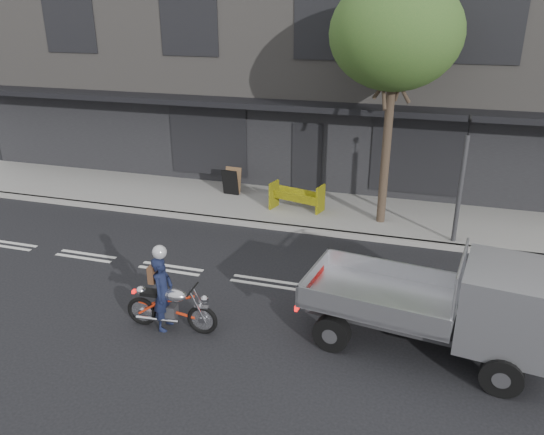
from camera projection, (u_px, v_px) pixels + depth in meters
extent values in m
plane|color=black|center=(265.00, 282.00, 12.27)|extent=(80.00, 80.00, 0.00)
cube|color=gray|center=(310.00, 209.00, 16.42)|extent=(32.00, 3.20, 0.15)
cube|color=gray|center=(297.00, 229.00, 15.00)|extent=(32.00, 0.20, 0.15)
cube|color=slate|center=(350.00, 58.00, 20.81)|extent=(26.00, 10.00, 8.00)
cylinder|color=#382B21|center=(385.00, 159.00, 14.67)|extent=(0.24, 0.24, 4.00)
ellipsoid|color=#2B5520|center=(396.00, 33.00, 13.43)|extent=(3.40, 3.40, 2.89)
cylinder|color=#2D2D30|center=(460.00, 193.00, 13.57)|extent=(0.12, 0.12, 3.00)
imported|color=black|center=(469.00, 125.00, 12.91)|extent=(0.08, 0.10, 0.50)
torus|color=black|center=(142.00, 311.00, 10.58)|extent=(0.63, 0.12, 0.62)
torus|color=black|center=(202.00, 320.00, 10.29)|extent=(0.63, 0.12, 0.62)
cube|color=#2D2D30|center=(169.00, 311.00, 10.41)|extent=(0.33, 0.23, 0.26)
ellipsoid|color=silver|center=(175.00, 295.00, 10.24)|extent=(0.52, 0.31, 0.25)
cube|color=black|center=(154.00, 293.00, 10.34)|extent=(0.50, 0.24, 0.08)
cylinder|color=black|center=(192.00, 289.00, 10.08)|extent=(0.06, 0.55, 0.04)
imported|color=#131935|center=(163.00, 293.00, 10.30)|extent=(0.39, 0.58, 1.54)
cylinder|color=black|center=(332.00, 333.00, 9.79)|extent=(0.72, 0.35, 0.69)
cylinder|color=black|center=(356.00, 294.00, 11.09)|extent=(0.72, 0.35, 0.69)
cylinder|color=black|center=(501.00, 376.00, 8.66)|extent=(0.72, 0.35, 0.69)
cylinder|color=black|center=(506.00, 327.00, 9.96)|extent=(0.72, 0.35, 0.69)
cube|color=#2D2D30|center=(420.00, 323.00, 9.82)|extent=(4.28, 1.49, 0.13)
cube|color=#BABBBF|center=(509.00, 306.00, 9.00)|extent=(1.76, 1.84, 1.37)
cube|color=black|center=(513.00, 286.00, 8.85)|extent=(1.57, 1.73, 0.50)
cube|color=#ACACB1|center=(380.00, 298.00, 9.99)|extent=(2.96, 2.14, 0.09)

